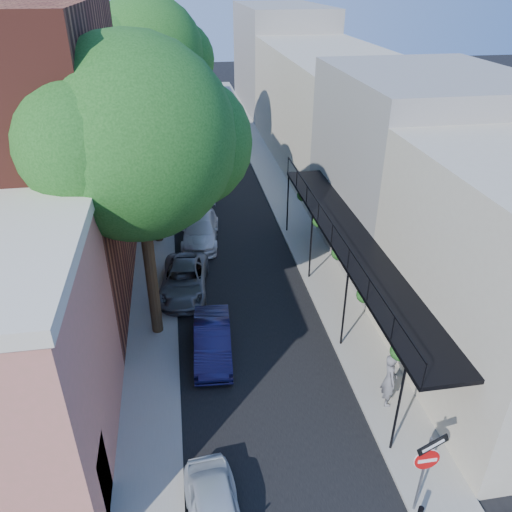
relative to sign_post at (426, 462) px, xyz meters
name	(u,v)px	position (x,y,z in m)	size (l,w,h in m)	color
road_surface	(211,165)	(-3.16, 29.03, -2.03)	(6.00, 64.00, 0.01)	black
sidewalk_left	(158,167)	(-7.16, 29.03, -1.98)	(2.00, 64.00, 0.12)	gray
sidewalk_right	(263,161)	(0.84, 29.03, -1.98)	(2.00, 64.00, 0.12)	gray
buildings_left	(70,107)	(-12.46, 27.79, 2.90)	(10.10, 59.10, 12.00)	#CC7569
buildings_right	(331,103)	(5.83, 28.51, 2.39)	(9.80, 55.00, 10.00)	#BBB39A
sign_post	(426,462)	(0.00, 0.00, 0.00)	(0.89, 0.17, 2.99)	#595B60
oak_near	(149,140)	(-6.53, 9.29, 5.84)	(7.48, 6.80, 11.42)	#302013
oak_mid	(154,109)	(-6.58, 17.26, 5.02)	(6.60, 6.00, 10.20)	#302013
oak_far	(155,56)	(-6.51, 26.30, 6.22)	(7.70, 7.00, 11.90)	#302013
parked_car_b	(213,340)	(-4.85, 7.36, -1.39)	(1.37, 3.94, 1.30)	#15133C
parked_car_c	(184,280)	(-5.76, 11.87, -1.41)	(2.06, 4.48, 1.24)	slate
parked_car_d	(200,230)	(-4.72, 16.73, -1.36)	(1.89, 4.64, 1.35)	silver
parked_car_e	(199,199)	(-4.56, 21.11, -1.44)	(1.42, 3.52, 1.20)	black
parked_car_f	(193,172)	(-4.67, 25.92, -1.42)	(1.30, 3.73, 1.23)	slate
parked_car_g	(192,153)	(-4.56, 30.25, -1.44)	(1.99, 4.32, 1.20)	#9FA8B3
pedestrian	(389,379)	(0.72, 3.84, -0.92)	(0.73, 0.48, 2.00)	slate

